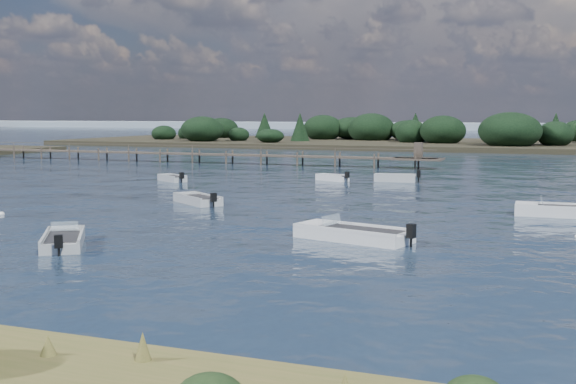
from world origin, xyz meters
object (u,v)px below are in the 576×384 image
at_px(dinghy_mid_white_b, 562,213).
at_px(jetty, 196,154).
at_px(tender_far_white, 332,179).
at_px(dinghy_mid_grey, 198,201).
at_px(tender_far_grey, 172,179).
at_px(dinghy_near_olive, 63,242).
at_px(dinghy_mid_white_a, 353,236).
at_px(tender_far_grey_b, 395,179).

xyz_separation_m(dinghy_mid_white_b, jetty, (-39.80, 31.46, 0.81)).
bearing_deg(tender_far_white, dinghy_mid_grey, -100.41).
bearing_deg(tender_far_grey, dinghy_near_olive, -68.81).
relative_size(dinghy_mid_white_a, dinghy_near_olive, 1.28).
bearing_deg(tender_far_white, dinghy_mid_white_a, -70.60).
bearing_deg(dinghy_near_olive, tender_far_grey, 111.19).
distance_m(tender_far_grey, jetty, 23.06).
xyz_separation_m(tender_far_white, dinghy_mid_grey, (-3.27, -17.80, -0.00)).
height_order(tender_far_grey_b, dinghy_mid_white_b, dinghy_mid_white_b).
height_order(dinghy_mid_white_b, jetty, jetty).
xyz_separation_m(dinghy_mid_white_b, dinghy_near_olive, (-19.95, -17.29, -0.03)).
height_order(tender_far_grey_b, dinghy_mid_white_a, dinghy_mid_white_a).
bearing_deg(tender_far_grey, tender_far_white, 22.83).
distance_m(dinghy_mid_white_a, dinghy_near_olive, 12.63).
distance_m(tender_far_grey, dinghy_mid_grey, 15.55).
xyz_separation_m(tender_far_grey, jetty, (-9.15, 21.15, 0.83)).
xyz_separation_m(dinghy_mid_white_b, tender_far_white, (-18.24, 15.53, -0.02)).
bearing_deg(jetty, dinghy_mid_white_a, -54.11).
bearing_deg(dinghy_mid_grey, tender_far_grey_b, 66.08).
relative_size(dinghy_mid_white_a, dinghy_mid_grey, 1.37).
height_order(dinghy_mid_white_a, jetty, jetty).
bearing_deg(dinghy_mid_white_a, jetty, 125.89).
relative_size(tender_far_grey_b, dinghy_mid_white_b, 0.70).
height_order(tender_far_white, dinghy_near_olive, dinghy_near_olive).
height_order(tender_far_grey, dinghy_mid_grey, dinghy_mid_grey).
height_order(tender_far_grey, dinghy_near_olive, dinghy_near_olive).
bearing_deg(dinghy_mid_white_a, tender_far_grey, 135.16).
height_order(dinghy_mid_white_a, dinghy_mid_grey, dinghy_mid_white_a).
distance_m(tender_far_white, tender_far_grey, 13.46).
bearing_deg(jetty, dinghy_mid_grey, -61.53).
distance_m(dinghy_mid_white_a, dinghy_mid_grey, 15.76).
distance_m(dinghy_mid_white_a, tender_far_white, 28.65).
bearing_deg(tender_far_grey, tender_far_grey_b, 19.90).
xyz_separation_m(tender_far_white, jetty, (-21.56, 15.93, 0.83)).
distance_m(dinghy_mid_white_a, tender_far_grey, 30.91).
bearing_deg(tender_far_grey_b, dinghy_mid_grey, -113.92).
relative_size(tender_far_grey, jetty, 0.05).
bearing_deg(dinghy_mid_white_b, dinghy_mid_grey, -173.98).
bearing_deg(dinghy_mid_white_b, dinghy_mid_white_a, -127.21).
bearing_deg(dinghy_mid_white_a, tender_far_grey_b, 98.86).
xyz_separation_m(tender_far_grey_b, dinghy_mid_white_b, (13.11, -16.65, -0.01)).
bearing_deg(dinghy_mid_white_b, jetty, 141.68).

